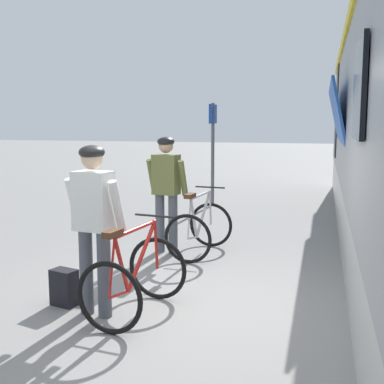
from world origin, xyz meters
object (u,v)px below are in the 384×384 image
object	(u,v)px
cyclist_near_in_white	(94,215)
backpack_on_platform	(64,287)
bicycle_near_red	(135,278)
platform_sign_post	(213,137)
cyclist_far_in_olive	(166,184)
bicycle_far_silver	(200,228)

from	to	relation	value
cyclist_near_in_white	backpack_on_platform	xyz separation A→B (m)	(-0.45, 0.16, -0.85)
bicycle_near_red	platform_sign_post	bearing A→B (deg)	95.70
backpack_on_platform	platform_sign_post	size ratio (longest dim) A/B	0.17
platform_sign_post	bicycle_near_red	bearing A→B (deg)	-84.30
cyclist_far_in_olive	bicycle_near_red	bearing A→B (deg)	-79.87
cyclist_far_in_olive	cyclist_near_in_white	bearing A→B (deg)	-89.06
backpack_on_platform	platform_sign_post	world-z (taller)	platform_sign_post
cyclist_near_in_white	cyclist_far_in_olive	xyz separation A→B (m)	(-0.04, 2.55, 0.00)
cyclist_far_in_olive	backpack_on_platform	world-z (taller)	cyclist_far_in_olive
bicycle_near_red	platform_sign_post	xyz separation A→B (m)	(-0.68, 6.82, 1.22)
bicycle_far_silver	platform_sign_post	distance (m)	4.59
bicycle_far_silver	platform_sign_post	xyz separation A→B (m)	(-0.76, 4.36, 1.22)
cyclist_near_in_white	bicycle_near_red	bearing A→B (deg)	13.45
cyclist_far_in_olive	backpack_on_platform	bearing A→B (deg)	-99.82
cyclist_far_in_olive	bicycle_far_silver	distance (m)	0.83
backpack_on_platform	cyclist_near_in_white	bearing A→B (deg)	-4.67
bicycle_near_red	bicycle_far_silver	bearing A→B (deg)	88.10
bicycle_far_silver	bicycle_near_red	bearing A→B (deg)	-91.90
platform_sign_post	backpack_on_platform	bearing A→B (deg)	-91.46
cyclist_far_in_olive	bicycle_near_red	world-z (taller)	cyclist_far_in_olive
backpack_on_platform	bicycle_near_red	bearing A→B (deg)	10.49
bicycle_far_silver	platform_sign_post	bearing A→B (deg)	99.92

